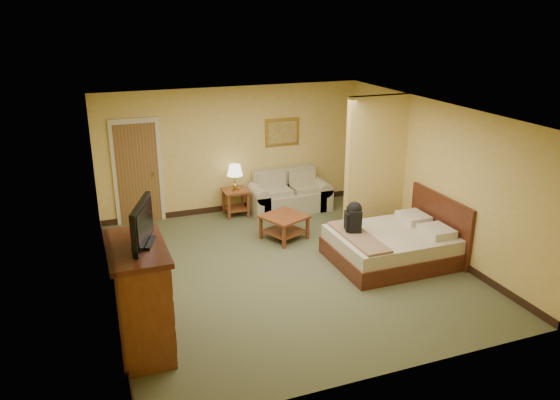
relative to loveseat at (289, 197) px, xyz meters
name	(u,v)px	position (x,y,z in m)	size (l,w,h in m)	color
floor	(286,268)	(-1.08, -2.57, -0.28)	(6.00, 6.00, 0.00)	#505537
ceiling	(286,111)	(-1.08, -2.57, 2.32)	(6.00, 6.00, 0.00)	white
back_wall	(233,150)	(-1.08, 0.43, 1.02)	(5.50, 0.02, 2.60)	#D9BB5C
left_wall	(104,216)	(-3.83, -2.57, 1.02)	(0.02, 6.00, 2.60)	#D9BB5C
right_wall	(433,176)	(1.67, -2.57, 1.02)	(0.02, 6.00, 2.60)	#D9BB5C
partition	(376,166)	(1.07, -1.65, 1.02)	(1.20, 0.15, 2.60)	#D9BB5C
door	(138,173)	(-3.03, 0.39, 0.76)	(0.94, 0.16, 2.10)	beige
baseboard	(235,207)	(-1.08, 0.42, -0.22)	(5.50, 0.02, 0.12)	black
loveseat	(289,197)	(0.00, 0.00, 0.00)	(1.69, 0.78, 0.85)	tan
side_table	(236,199)	(-1.15, 0.08, 0.09)	(0.51, 0.51, 0.56)	brown
table_lamp	(235,171)	(-1.15, 0.08, 0.68)	(0.32, 0.32, 0.53)	#AC8F3F
coffee_table	(284,222)	(-0.66, -1.42, 0.05)	(0.94, 0.94, 0.46)	brown
wall_picture	(282,132)	(0.00, 0.40, 1.32)	(0.76, 0.04, 0.59)	#B78E3F
dresser	(140,297)	(-3.55, -4.00, 0.43)	(0.69, 1.31, 1.40)	brown
tv	(142,225)	(-3.45, -4.00, 1.37)	(0.35, 0.83, 0.52)	black
bed	(394,245)	(0.74, -2.94, 0.01)	(1.96, 1.64, 1.06)	#441B0F
backpack	(354,217)	(0.08, -2.71, 0.53)	(0.29, 0.36, 0.54)	black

